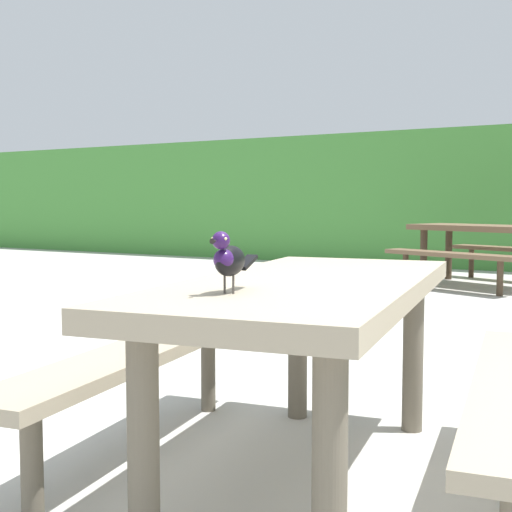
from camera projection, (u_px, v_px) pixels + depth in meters
ground_plane at (411, 497)px, 2.34m from camera, size 60.00×60.00×0.00m
picnic_table_foreground at (309, 329)px, 2.44m from camera, size 1.93×1.96×0.74m
bird_grackle at (228, 259)px, 1.99m from camera, size 0.09×0.29×0.18m
picnic_table_mid_right at (485, 240)px, 8.33m from camera, size 2.19×2.17×0.74m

